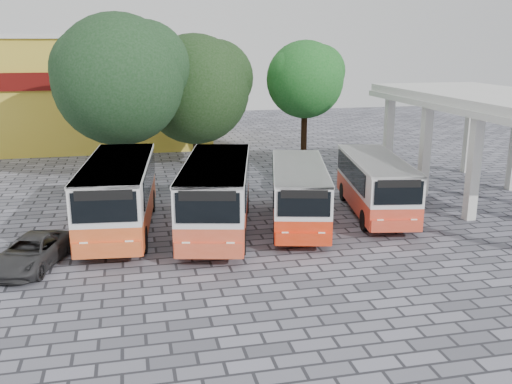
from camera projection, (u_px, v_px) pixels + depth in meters
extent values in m
plane|color=#54545F|center=(317.00, 246.00, 22.54)|extent=(90.00, 90.00, 0.00)
cube|color=silver|center=(388.00, 135.00, 33.45)|extent=(0.45, 0.45, 5.00)
cube|color=silver|center=(469.00, 132.00, 34.57)|extent=(0.45, 0.45, 5.00)
cube|color=silver|center=(503.00, 98.00, 27.19)|extent=(6.60, 15.60, 0.40)
cube|color=silver|center=(502.00, 106.00, 27.28)|extent=(6.80, 15.80, 0.30)
cube|color=gold|center=(74.00, 93.00, 43.71)|extent=(20.00, 10.00, 8.00)
cube|color=#590C0A|center=(66.00, 81.00, 38.59)|extent=(20.00, 0.20, 1.20)
cube|color=silver|center=(69.00, 37.00, 42.64)|extent=(20.40, 10.40, 0.30)
cube|color=#E95B25|center=(120.00, 210.00, 24.09)|extent=(3.34, 8.57, 1.10)
cube|color=silver|center=(118.00, 180.00, 23.75)|extent=(3.34, 8.57, 1.53)
cube|color=silver|center=(117.00, 163.00, 23.57)|extent=(3.39, 8.57, 0.13)
cube|color=black|center=(86.00, 181.00, 23.48)|extent=(0.75, 6.86, 1.10)
cube|color=black|center=(149.00, 178.00, 24.02)|extent=(0.75, 6.86, 1.10)
cube|color=black|center=(117.00, 207.00, 19.79)|extent=(2.24, 0.28, 1.10)
cube|color=black|center=(116.00, 195.00, 19.68)|extent=(1.98, 0.26, 0.36)
cylinder|color=black|center=(89.00, 243.00, 21.40)|extent=(0.29, 1.04, 1.04)
cylinder|color=black|center=(150.00, 238.00, 21.88)|extent=(0.29, 1.04, 1.04)
cylinder|color=black|center=(96.00, 204.00, 26.52)|extent=(0.29, 1.04, 1.04)
cylinder|color=black|center=(145.00, 201.00, 27.00)|extent=(0.29, 1.04, 1.04)
cube|color=#E15330|center=(217.00, 210.00, 24.04)|extent=(4.32, 8.69, 1.09)
cube|color=silver|center=(217.00, 180.00, 23.71)|extent=(4.32, 8.69, 1.53)
cube|color=silver|center=(216.00, 163.00, 23.53)|extent=(4.37, 8.70, 0.13)
cube|color=black|center=(186.00, 181.00, 23.43)|extent=(1.60, 6.71, 1.09)
cube|color=black|center=(246.00, 178.00, 23.97)|extent=(1.60, 6.71, 1.09)
cube|color=black|center=(235.00, 207.00, 19.75)|extent=(2.19, 0.55, 1.09)
cube|color=black|center=(235.00, 195.00, 19.64)|extent=(1.94, 0.51, 0.35)
cylinder|color=black|center=(199.00, 243.00, 21.36)|extent=(0.29, 1.04, 1.04)
cylinder|color=black|center=(257.00, 239.00, 21.83)|extent=(0.29, 1.04, 1.04)
cylinder|color=black|center=(184.00, 204.00, 26.47)|extent=(0.29, 1.04, 1.04)
cylinder|color=black|center=(232.00, 201.00, 26.95)|extent=(0.29, 1.04, 1.04)
cube|color=red|center=(299.00, 206.00, 24.98)|extent=(3.89, 7.63, 0.96)
cube|color=silver|center=(299.00, 181.00, 24.68)|extent=(3.89, 7.63, 1.35)
cube|color=silver|center=(299.00, 167.00, 24.52)|extent=(3.94, 7.65, 0.11)
cube|color=black|center=(274.00, 182.00, 24.44)|extent=(1.50, 5.87, 0.96)
cube|color=black|center=(324.00, 179.00, 24.91)|extent=(1.50, 5.87, 0.96)
cube|color=black|center=(328.00, 204.00, 21.21)|extent=(1.92, 0.52, 0.96)
cube|color=black|center=(328.00, 194.00, 21.11)|extent=(1.70, 0.48, 0.31)
cylinder|color=black|center=(292.00, 233.00, 22.62)|extent=(0.26, 0.92, 0.92)
cylinder|color=black|center=(339.00, 230.00, 23.04)|extent=(0.26, 0.92, 0.92)
cylinder|color=black|center=(264.00, 201.00, 27.11)|extent=(0.26, 0.92, 0.92)
cylinder|color=black|center=(304.00, 199.00, 27.53)|extent=(0.26, 0.92, 0.92)
cube|color=#E14429|center=(375.00, 197.00, 26.52)|extent=(3.46, 7.60, 0.96)
cube|color=silver|center=(376.00, 173.00, 26.22)|extent=(3.46, 7.60, 1.35)
cube|color=silver|center=(377.00, 160.00, 26.06)|extent=(3.50, 7.61, 0.11)
cube|color=black|center=(353.00, 174.00, 25.98)|extent=(1.12, 5.96, 0.96)
cube|color=black|center=(398.00, 171.00, 26.46)|extent=(1.12, 5.96, 0.96)
cube|color=black|center=(414.00, 192.00, 22.75)|extent=(1.95, 0.40, 0.96)
cube|color=black|center=(415.00, 183.00, 22.65)|extent=(1.72, 0.37, 0.31)
cylinder|color=black|center=(376.00, 221.00, 24.16)|extent=(0.26, 0.92, 0.92)
cylinder|color=black|center=(418.00, 218.00, 24.58)|extent=(0.26, 0.92, 0.92)
cylinder|color=black|center=(336.00, 193.00, 28.65)|extent=(0.26, 0.92, 0.92)
cylinder|color=black|center=(373.00, 191.00, 29.07)|extent=(0.26, 0.92, 0.92)
cylinder|color=#47311A|center=(122.00, 144.00, 32.45)|extent=(0.48, 0.48, 4.36)
sphere|color=#143316|center=(118.00, 80.00, 31.52)|extent=(7.28, 7.28, 7.28)
sphere|color=#143316|center=(144.00, 66.00, 31.93)|extent=(5.10, 5.10, 5.10)
sphere|color=#143316|center=(94.00, 70.00, 30.93)|extent=(4.74, 4.74, 4.74)
cylinder|color=black|center=(196.00, 136.00, 36.78)|extent=(0.45, 0.45, 3.80)
sphere|color=black|center=(195.00, 89.00, 36.01)|extent=(6.91, 6.91, 6.91)
sphere|color=black|center=(216.00, 78.00, 36.41)|extent=(4.84, 4.84, 4.84)
sphere|color=black|center=(176.00, 81.00, 35.44)|extent=(4.49, 4.49, 4.49)
cylinder|color=black|center=(304.00, 134.00, 37.72)|extent=(0.40, 0.40, 3.82)
sphere|color=#165B1A|center=(305.00, 79.00, 36.82)|extent=(5.00, 5.00, 5.00)
sphere|color=#165B1A|center=(319.00, 71.00, 37.18)|extent=(3.50, 3.50, 3.50)
sphere|color=#165B1A|center=(293.00, 74.00, 36.35)|extent=(3.25, 3.25, 3.25)
imported|color=#2E2E2F|center=(31.00, 252.00, 20.33)|extent=(2.95, 4.34, 1.10)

